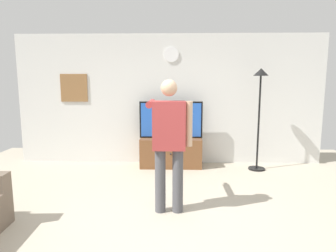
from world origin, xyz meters
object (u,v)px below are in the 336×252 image
Objects in this scene: television at (171,120)px; wall_clock at (171,55)px; person_standing_nearer_lamp at (169,138)px; floor_lamp at (260,98)px; framed_picture at (74,88)px; tv_stand at (171,152)px.

wall_clock reaches higher than television.
floor_lamp is at bearing 48.46° from person_standing_nearer_lamp.
wall_clock is at bearing 90.00° from television.
wall_clock reaches higher than person_standing_nearer_lamp.
television is at bearing 172.80° from floor_lamp.
framed_picture is at bearing 130.70° from person_standing_nearer_lamp.
person_standing_nearer_lamp is (-1.70, -1.92, -0.42)m from floor_lamp.
person_standing_nearer_lamp reaches higher than television.
floor_lamp reaches higher than person_standing_nearer_lamp.
television is 4.19× the size of wall_clock.
television is (0.00, 0.05, 0.67)m from tv_stand.
tv_stand is at bearing -8.23° from framed_picture.
television is at bearing 90.20° from person_standing_nearer_lamp.
tv_stand is 0.63× the size of floor_lamp.
wall_clock reaches higher than framed_picture.
television is 1.78m from floor_lamp.
floor_lamp reaches higher than framed_picture.
television is 2.13m from person_standing_nearer_lamp.
framed_picture is 3.20m from person_standing_nearer_lamp.
framed_picture is (-2.04, 0.25, 0.64)m from television.
person_standing_nearer_lamp is (2.05, -2.38, -0.61)m from framed_picture.
tv_stand is 2.15× the size of framed_picture.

